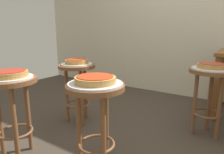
{
  "coord_description": "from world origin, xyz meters",
  "views": [
    {
      "loc": [
        0.62,
        -1.6,
        0.99
      ],
      "look_at": [
        -0.37,
        -0.09,
        0.59
      ],
      "focal_mm": 32.21,
      "sensor_mm": 36.0,
      "label": 1
    }
  ],
  "objects_px": {
    "stool_middle": "(96,108)",
    "stool_rear": "(209,86)",
    "pizza_middle": "(95,79)",
    "stool_leftside": "(77,80)",
    "pizza_rear": "(212,66)",
    "serving_plate_foreground": "(10,77)",
    "serving_plate_leftside": "(77,64)",
    "pizza_foreground": "(9,74)",
    "serving_plate_rear": "(211,69)",
    "stool_foreground": "(12,99)",
    "serving_plate_middle": "(95,84)",
    "pizza_leftside": "(77,61)"
  },
  "relations": [
    {
      "from": "serving_plate_foreground",
      "to": "pizza_foreground",
      "type": "distance_m",
      "value": 0.03
    },
    {
      "from": "pizza_foreground",
      "to": "serving_plate_rear",
      "type": "height_order",
      "value": "pizza_foreground"
    },
    {
      "from": "stool_middle",
      "to": "stool_rear",
      "type": "xyz_separation_m",
      "value": [
        0.56,
        1.03,
        0.0
      ]
    },
    {
      "from": "pizza_foreground",
      "to": "pizza_middle",
      "type": "height_order",
      "value": "same"
    },
    {
      "from": "pizza_middle",
      "to": "pizza_leftside",
      "type": "xyz_separation_m",
      "value": [
        -0.68,
        0.55,
        0.0
      ]
    },
    {
      "from": "serving_plate_foreground",
      "to": "stool_leftside",
      "type": "distance_m",
      "value": 0.78
    },
    {
      "from": "pizza_middle",
      "to": "serving_plate_leftside",
      "type": "relative_size",
      "value": 0.84
    },
    {
      "from": "stool_middle",
      "to": "serving_plate_foreground",
      "type": "bearing_deg",
      "value": -162.26
    },
    {
      "from": "stool_foreground",
      "to": "stool_leftside",
      "type": "distance_m",
      "value": 0.76
    },
    {
      "from": "pizza_leftside",
      "to": "serving_plate_leftside",
      "type": "bearing_deg",
      "value": 90.0
    },
    {
      "from": "stool_middle",
      "to": "pizza_rear",
      "type": "height_order",
      "value": "pizza_rear"
    },
    {
      "from": "stool_foreground",
      "to": "pizza_rear",
      "type": "bearing_deg",
      "value": 45.59
    },
    {
      "from": "serving_plate_middle",
      "to": "stool_leftside",
      "type": "xyz_separation_m",
      "value": [
        -0.68,
        0.55,
        -0.17
      ]
    },
    {
      "from": "stool_middle",
      "to": "stool_rear",
      "type": "bearing_deg",
      "value": 61.38
    },
    {
      "from": "serving_plate_middle",
      "to": "pizza_rear",
      "type": "relative_size",
      "value": 1.43
    },
    {
      "from": "serving_plate_leftside",
      "to": "pizza_rear",
      "type": "height_order",
      "value": "pizza_rear"
    },
    {
      "from": "pizza_middle",
      "to": "pizza_rear",
      "type": "bearing_deg",
      "value": 61.38
    },
    {
      "from": "pizza_foreground",
      "to": "serving_plate_middle",
      "type": "distance_m",
      "value": 0.69
    },
    {
      "from": "pizza_foreground",
      "to": "stool_rear",
      "type": "relative_size",
      "value": 0.41
    },
    {
      "from": "serving_plate_foreground",
      "to": "stool_leftside",
      "type": "xyz_separation_m",
      "value": [
        -0.02,
        0.76,
        -0.17
      ]
    },
    {
      "from": "stool_foreground",
      "to": "stool_leftside",
      "type": "bearing_deg",
      "value": 91.75
    },
    {
      "from": "serving_plate_rear",
      "to": "stool_leftside",
      "type": "bearing_deg",
      "value": -158.57
    },
    {
      "from": "pizza_middle",
      "to": "stool_leftside",
      "type": "relative_size",
      "value": 0.42
    },
    {
      "from": "serving_plate_rear",
      "to": "stool_foreground",
      "type": "bearing_deg",
      "value": -134.41
    },
    {
      "from": "stool_rear",
      "to": "pizza_rear",
      "type": "height_order",
      "value": "pizza_rear"
    },
    {
      "from": "pizza_leftside",
      "to": "serving_plate_rear",
      "type": "height_order",
      "value": "pizza_leftside"
    },
    {
      "from": "stool_middle",
      "to": "serving_plate_rear",
      "type": "xyz_separation_m",
      "value": [
        0.56,
        1.03,
        0.17
      ]
    },
    {
      "from": "pizza_foreground",
      "to": "stool_leftside",
      "type": "bearing_deg",
      "value": 91.75
    },
    {
      "from": "stool_foreground",
      "to": "stool_middle",
      "type": "xyz_separation_m",
      "value": [
        0.65,
        0.21,
        0.0
      ]
    },
    {
      "from": "serving_plate_foreground",
      "to": "serving_plate_leftside",
      "type": "xyz_separation_m",
      "value": [
        -0.02,
        0.76,
        0.0
      ]
    },
    {
      "from": "stool_rear",
      "to": "serving_plate_middle",
      "type": "bearing_deg",
      "value": -118.62
    },
    {
      "from": "serving_plate_foreground",
      "to": "serving_plate_rear",
      "type": "bearing_deg",
      "value": 45.59
    },
    {
      "from": "stool_middle",
      "to": "stool_rear",
      "type": "height_order",
      "value": "same"
    },
    {
      "from": "stool_middle",
      "to": "stool_leftside",
      "type": "height_order",
      "value": "same"
    },
    {
      "from": "pizza_middle",
      "to": "pizza_foreground",
      "type": "bearing_deg",
      "value": -162.26
    },
    {
      "from": "pizza_foreground",
      "to": "serving_plate_middle",
      "type": "relative_size",
      "value": 0.73
    },
    {
      "from": "pizza_foreground",
      "to": "serving_plate_rear",
      "type": "xyz_separation_m",
      "value": [
        1.22,
        1.24,
        -0.03
      ]
    },
    {
      "from": "serving_plate_foreground",
      "to": "serving_plate_rear",
      "type": "distance_m",
      "value": 1.74
    },
    {
      "from": "pizza_rear",
      "to": "pizza_leftside",
      "type": "bearing_deg",
      "value": -158.57
    },
    {
      "from": "serving_plate_middle",
      "to": "pizza_leftside",
      "type": "relative_size",
      "value": 1.53
    },
    {
      "from": "serving_plate_foreground",
      "to": "pizza_rear",
      "type": "distance_m",
      "value": 1.74
    },
    {
      "from": "serving_plate_middle",
      "to": "serving_plate_foreground",
      "type": "bearing_deg",
      "value": -162.26
    },
    {
      "from": "stool_foreground",
      "to": "stool_rear",
      "type": "xyz_separation_m",
      "value": [
        1.22,
        1.24,
        0.0
      ]
    },
    {
      "from": "stool_leftside",
      "to": "stool_foreground",
      "type": "bearing_deg",
      "value": -88.25
    },
    {
      "from": "stool_rear",
      "to": "serving_plate_foreground",
      "type": "bearing_deg",
      "value": -134.41
    },
    {
      "from": "stool_foreground",
      "to": "serving_plate_foreground",
      "type": "distance_m",
      "value": 0.17
    },
    {
      "from": "pizza_middle",
      "to": "pizza_rear",
      "type": "xyz_separation_m",
      "value": [
        0.56,
        1.03,
        0.0
      ]
    },
    {
      "from": "stool_foreground",
      "to": "pizza_middle",
      "type": "relative_size",
      "value": 2.39
    },
    {
      "from": "pizza_middle",
      "to": "stool_foreground",
      "type": "bearing_deg",
      "value": -162.26
    },
    {
      "from": "stool_foreground",
      "to": "pizza_leftside",
      "type": "bearing_deg",
      "value": 91.75
    }
  ]
}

